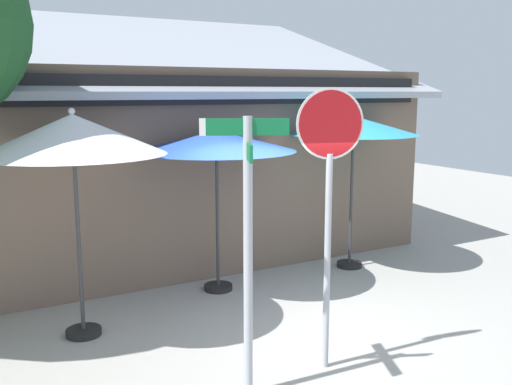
{
  "coord_description": "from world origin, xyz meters",
  "views": [
    {
      "loc": [
        -4.15,
        -5.84,
        3.03
      ],
      "look_at": [
        -0.14,
        1.2,
        1.6
      ],
      "focal_mm": 40.32,
      "sensor_mm": 36.0,
      "label": 1
    }
  ],
  "objects_px": {
    "patio_umbrella_royal_blue_center": "(216,142)",
    "patio_umbrella_teal_right": "(353,127)",
    "patio_umbrella_ivory_left": "(73,136)",
    "stop_sign": "(329,179)",
    "street_sign_post": "(247,230)"
  },
  "relations": [
    {
      "from": "patio_umbrella_ivory_left",
      "to": "patio_umbrella_teal_right",
      "type": "relative_size",
      "value": 1.05
    },
    {
      "from": "patio_umbrella_ivory_left",
      "to": "patio_umbrella_teal_right",
      "type": "distance_m",
      "value": 4.77
    },
    {
      "from": "patio_umbrella_royal_blue_center",
      "to": "street_sign_post",
      "type": "bearing_deg",
      "value": -110.48
    },
    {
      "from": "street_sign_post",
      "to": "stop_sign",
      "type": "bearing_deg",
      "value": 5.44
    },
    {
      "from": "stop_sign",
      "to": "patio_umbrella_teal_right",
      "type": "bearing_deg",
      "value": 47.19
    },
    {
      "from": "stop_sign",
      "to": "patio_umbrella_royal_blue_center",
      "type": "distance_m",
      "value": 2.86
    },
    {
      "from": "street_sign_post",
      "to": "patio_umbrella_royal_blue_center",
      "type": "xyz_separation_m",
      "value": [
        1.1,
        2.96,
        0.58
      ]
    },
    {
      "from": "stop_sign",
      "to": "street_sign_post",
      "type": "bearing_deg",
      "value": -174.56
    },
    {
      "from": "patio_umbrella_ivory_left",
      "to": "stop_sign",
      "type": "bearing_deg",
      "value": -45.47
    },
    {
      "from": "patio_umbrella_royal_blue_center",
      "to": "patio_umbrella_teal_right",
      "type": "xyz_separation_m",
      "value": [
        2.52,
        -0.07,
        0.15
      ]
    },
    {
      "from": "street_sign_post",
      "to": "patio_umbrella_teal_right",
      "type": "relative_size",
      "value": 1.04
    },
    {
      "from": "stop_sign",
      "to": "patio_umbrella_teal_right",
      "type": "height_order",
      "value": "stop_sign"
    },
    {
      "from": "patio_umbrella_royal_blue_center",
      "to": "patio_umbrella_teal_right",
      "type": "distance_m",
      "value": 2.52
    },
    {
      "from": "patio_umbrella_teal_right",
      "to": "stop_sign",
      "type": "bearing_deg",
      "value": -132.81
    },
    {
      "from": "patio_umbrella_ivory_left",
      "to": "patio_umbrella_teal_right",
      "type": "xyz_separation_m",
      "value": [
        4.73,
        0.61,
        -0.07
      ]
    }
  ]
}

